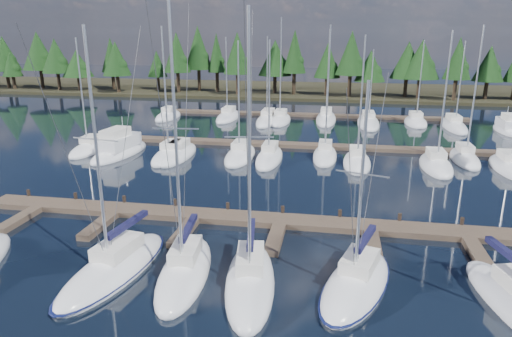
% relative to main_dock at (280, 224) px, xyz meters
% --- Properties ---
extents(ground, '(260.00, 260.00, 0.00)m').
position_rel_main_dock_xyz_m(ground, '(0.00, 12.64, -0.20)').
color(ground, black).
rests_on(ground, ground).
extents(far_shore, '(220.00, 30.00, 0.60)m').
position_rel_main_dock_xyz_m(far_shore, '(0.00, 72.64, 0.10)').
color(far_shore, black).
rests_on(far_shore, ground).
extents(main_dock, '(44.00, 6.13, 0.90)m').
position_rel_main_dock_xyz_m(main_dock, '(0.00, 0.00, 0.00)').
color(main_dock, brown).
rests_on(main_dock, ground).
extents(back_docks, '(50.00, 21.80, 0.40)m').
position_rel_main_dock_xyz_m(back_docks, '(0.00, 32.23, -0.00)').
color(back_docks, brown).
rests_on(back_docks, ground).
extents(front_sailboat_1, '(4.41, 9.73, 13.85)m').
position_rel_main_dock_xyz_m(front_sailboat_1, '(-8.19, -7.58, 0.07)').
color(front_sailboat_1, white).
rests_on(front_sailboat_1, ground).
extents(front_sailboat_2, '(3.37, 8.37, 14.99)m').
position_rel_main_dock_xyz_m(front_sailboat_2, '(-4.27, -7.30, 0.10)').
color(front_sailboat_2, white).
rests_on(front_sailboat_2, ground).
extents(front_sailboat_3, '(3.81, 9.04, 14.62)m').
position_rel_main_dock_xyz_m(front_sailboat_3, '(-0.61, -7.58, 0.10)').
color(front_sailboat_3, white).
rests_on(front_sailboat_3, ground).
extents(front_sailboat_4, '(5.24, 8.71, 11.48)m').
position_rel_main_dock_xyz_m(front_sailboat_4, '(4.85, -6.91, 0.07)').
color(front_sailboat_4, white).
rests_on(front_sailboat_4, ground).
extents(back_sailboat_rows, '(45.73, 33.83, 17.71)m').
position_rel_main_dock_xyz_m(back_sailboat_rows, '(-0.12, 27.81, 0.06)').
color(back_sailboat_rows, white).
rests_on(back_sailboat_rows, ground).
extents(motor_yacht_left, '(4.25, 9.91, 4.82)m').
position_rel_main_dock_xyz_m(motor_yacht_left, '(-19.38, 15.92, 0.32)').
color(motor_yacht_left, white).
rests_on(motor_yacht_left, ground).
extents(motor_yacht_right, '(2.80, 7.99, 3.96)m').
position_rel_main_dock_xyz_m(motor_yacht_right, '(25.81, 35.76, 0.24)').
color(motor_yacht_right, white).
rests_on(motor_yacht_right, ground).
extents(tree_line, '(185.27, 11.38, 13.94)m').
position_rel_main_dock_xyz_m(tree_line, '(-0.75, 62.87, 7.24)').
color(tree_line, black).
rests_on(tree_line, far_shore).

